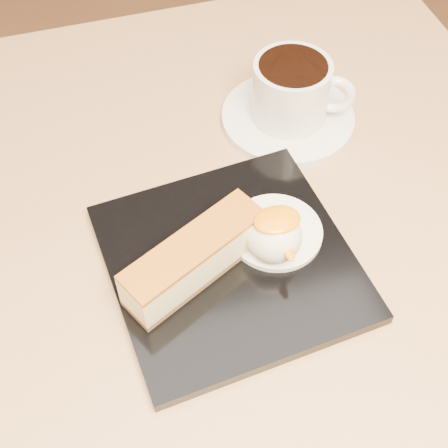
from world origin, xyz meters
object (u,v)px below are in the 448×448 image
object	(u,v)px
dessert_plate	(230,262)
ice_cream_scoop	(274,236)
cheesecake	(195,258)
coffee_cup	(293,90)
saucer	(288,118)
table	(208,327)

from	to	relation	value
dessert_plate	ice_cream_scoop	xyz separation A→B (m)	(0.04, -0.01, 0.03)
cheesecake	coffee_cup	size ratio (longest dim) A/B	1.33
ice_cream_scoop	saucer	bearing A→B (deg)	65.08
table	ice_cream_scoop	world-z (taller)	ice_cream_scoop
table	coffee_cup	bearing A→B (deg)	45.84
saucer	ice_cream_scoop	bearing A→B (deg)	-114.92
dessert_plate	saucer	bearing A→B (deg)	54.49
cheesecake	saucer	bearing A→B (deg)	22.40
cheesecake	ice_cream_scoop	size ratio (longest dim) A/B	2.81
dessert_plate	saucer	world-z (taller)	dessert_plate
dessert_plate	coffee_cup	xyz separation A→B (m)	(0.12, 0.17, 0.04)
ice_cream_scoop	coffee_cup	bearing A→B (deg)	64.44
ice_cream_scoop	cheesecake	bearing A→B (deg)	180.00
table	saucer	xyz separation A→B (m)	(0.14, 0.15, 0.16)
dessert_plate	saucer	xyz separation A→B (m)	(0.12, 0.17, -0.00)
cheesecake	coffee_cup	xyz separation A→B (m)	(0.16, 0.17, 0.01)
ice_cream_scoop	coffee_cup	world-z (taller)	coffee_cup
dessert_plate	coffee_cup	bearing A→B (deg)	53.92
table	ice_cream_scoop	xyz separation A→B (m)	(0.06, -0.03, 0.19)
dessert_plate	cheesecake	distance (m)	0.05
dessert_plate	cheesecake	size ratio (longest dim) A/B	1.53
table	ice_cream_scoop	bearing A→B (deg)	-25.97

